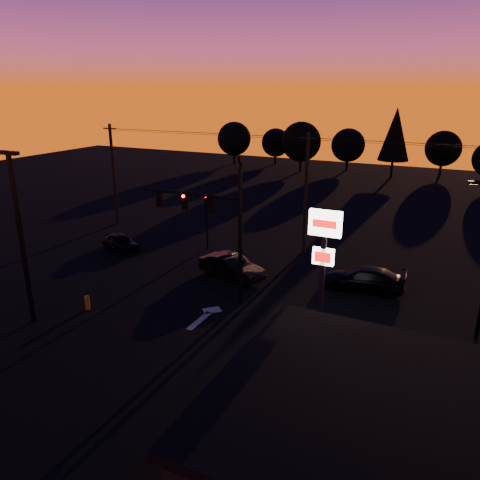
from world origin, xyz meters
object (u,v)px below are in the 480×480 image
(traffic_signal_mast, at_px, (215,218))
(secondary_signal, at_px, (207,213))
(car_mid, at_px, (232,267))
(suv_parked, at_px, (355,394))
(car_left, at_px, (121,242))
(parking_lot_light, at_px, (20,228))
(pylon_sign, at_px, (324,250))
(car_right, at_px, (363,279))
(bollard, at_px, (87,303))

(traffic_signal_mast, height_order, secondary_signal, traffic_signal_mast)
(car_mid, relative_size, suv_parked, 1.06)
(suv_parked, bearing_deg, traffic_signal_mast, 120.59)
(traffic_signal_mast, distance_m, car_left, 12.48)
(parking_lot_light, distance_m, car_left, 12.78)
(pylon_sign, relative_size, suv_parked, 1.55)
(parking_lot_light, distance_m, car_right, 19.78)
(traffic_signal_mast, bearing_deg, car_left, 157.97)
(car_left, bearing_deg, traffic_signal_mast, -95.36)
(secondary_signal, distance_m, suv_parked, 20.39)
(pylon_sign, xyz_separation_m, car_mid, (-7.65, 5.64, -4.15))
(parking_lot_light, bearing_deg, car_left, 106.89)
(traffic_signal_mast, bearing_deg, suv_parked, -33.49)
(car_right, relative_size, suv_parked, 1.15)
(traffic_signal_mast, bearing_deg, car_right, 33.11)
(traffic_signal_mast, relative_size, suv_parked, 1.95)
(secondary_signal, distance_m, car_left, 7.08)
(parking_lot_light, distance_m, suv_parked, 17.81)
(secondary_signal, relative_size, car_mid, 0.94)
(bollard, distance_m, suv_parked, 15.72)
(car_right, distance_m, suv_parked, 11.66)
(secondary_signal, distance_m, bollard, 12.36)
(car_left, xyz_separation_m, car_mid, (10.30, -1.25, 0.15))
(parking_lot_light, bearing_deg, secondary_signal, 80.21)
(pylon_sign, xyz_separation_m, car_left, (-17.96, 6.89, -4.30))
(parking_lot_light, xyz_separation_m, car_mid, (6.85, 10.14, -4.50))
(secondary_signal, height_order, pylon_sign, pylon_sign)
(parking_lot_light, height_order, car_left, parking_lot_light)
(secondary_signal, bearing_deg, car_mid, -44.99)
(secondary_signal, relative_size, bollard, 5.36)
(parking_lot_light, bearing_deg, suv_parked, 1.73)
(parking_lot_light, xyz_separation_m, suv_parked, (17.18, 0.52, -4.66))
(parking_lot_light, distance_m, bollard, 5.65)
(secondary_signal, height_order, car_right, secondary_signal)
(bollard, height_order, suv_parked, suv_parked)
(traffic_signal_mast, xyz_separation_m, parking_lot_light, (-7.40, -6.99, 0.33))
(secondary_signal, height_order, suv_parked, secondary_signal)
(bollard, xyz_separation_m, car_left, (-5.03, 8.97, 0.21))
(parking_lot_light, relative_size, pylon_sign, 1.34)
(pylon_sign, bearing_deg, secondary_signal, 140.23)
(secondary_signal, bearing_deg, parking_lot_light, -99.79)
(pylon_sign, distance_m, suv_parked, 6.44)
(car_left, bearing_deg, suv_parked, -101.10)
(car_mid, relative_size, car_right, 0.92)
(secondary_signal, bearing_deg, suv_parked, -43.56)
(parking_lot_light, height_order, pylon_sign, parking_lot_light)
(parking_lot_light, bearing_deg, pylon_sign, 17.23)
(parking_lot_light, height_order, suv_parked, parking_lot_light)
(suv_parked, bearing_deg, car_left, 126.32)
(traffic_signal_mast, xyz_separation_m, car_right, (7.66, 5.00, -4.20))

